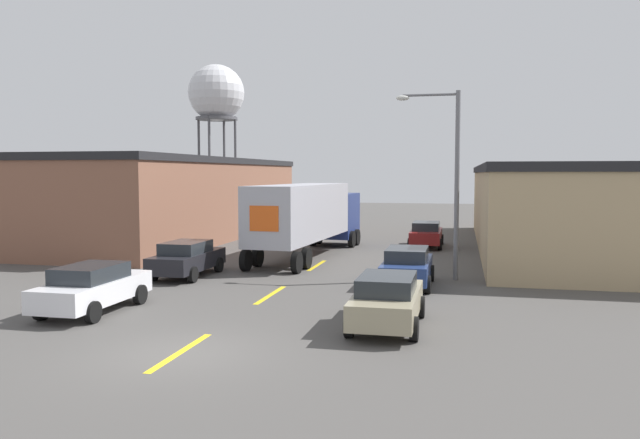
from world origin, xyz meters
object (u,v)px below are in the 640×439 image
Objects in this scene: semi_truck at (310,213)px; parked_car_right_far at (426,234)px; parked_car_right_mid at (407,266)px; parked_car_left_near at (93,287)px; water_tower at (216,94)px; street_lamp at (449,170)px; parked_car_right_near at (387,300)px; parked_car_left_far at (187,258)px.

parked_car_right_far is at bearing 47.19° from semi_truck.
parked_car_right_mid and parked_car_left_near have the same top height.
parked_car_right_mid is 1.00× the size of parked_car_left_near.
water_tower reaches higher than semi_truck.
street_lamp reaches higher than parked_car_right_far.
parked_car_right_near and parked_car_right_far have the same top height.
parked_car_left_near is 0.57× the size of street_lamp.
parked_car_right_near is 0.27× the size of water_tower.
semi_truck reaches higher than parked_car_right_far.
semi_truck is at bearing 141.50° from street_lamp.
water_tower is at bearing 117.21° from parked_car_right_near.
parked_car_right_far is 12.19m from street_lamp.
water_tower is at bearing 107.67° from parked_car_left_near.
semi_truck reaches higher than parked_car_right_mid.
parked_car_left_far is 7.09m from parked_car_left_near.
parked_car_right_far is at bearing 97.62° from street_lamp.
parked_car_right_near is 1.00× the size of parked_car_right_mid.
parked_car_left_far is (-3.59, -7.68, -1.50)m from semi_truck.
semi_truck is 9.79m from street_lamp.
water_tower reaches higher than parked_car_right_far.
semi_truck is 3.01× the size of parked_car_left_near.
semi_truck is at bearing 126.74° from parked_car_right_mid.
water_tower is (-25.05, 28.50, 12.52)m from parked_car_right_far.
parked_car_left_far is 1.00× the size of parked_car_left_near.
parked_car_right_near is 9.50m from parked_car_left_near.
parked_car_right_near is at bearing -62.79° from water_tower.
street_lamp is at bearing 52.38° from parked_car_right_mid.
semi_truck is 1.73× the size of street_lamp.
semi_truck is 9.99m from parked_car_right_mid.
street_lamp is at bearing -34.60° from semi_truck.
water_tower is (-15.55, 41.75, 12.52)m from parked_car_left_far.
parked_car_right_near is 1.00× the size of parked_car_left_far.
parked_car_left_far is at bearing -125.64° from parked_car_right_far.
street_lamp is (11.03, 8.84, 3.78)m from parked_car_left_near.
semi_truck is at bearing 64.97° from parked_car_left_far.
parked_car_left_far is 1.00× the size of parked_car_right_far.
parked_car_right_mid is 0.27× the size of water_tower.
parked_car_right_mid is at bearing -90.00° from parked_car_right_far.
water_tower is at bearing 123.23° from semi_truck.
semi_truck is 15.88m from parked_car_right_near.
parked_car_right_far is 1.00× the size of parked_car_left_near.
parked_car_right_mid is 4.54m from street_lamp.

